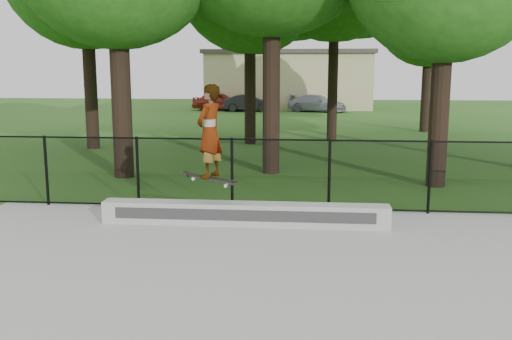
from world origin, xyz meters
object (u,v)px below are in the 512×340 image
Objects in this scene: grind_ledge at (244,214)px; car_b at (249,103)px; skater_airborne at (210,133)px; car_a at (220,101)px; car_c at (317,103)px.

grind_ledge is 29.43m from car_b.
car_b is at bearing 94.70° from skater_airborne.
skater_airborne is (2.41, -29.32, 1.21)m from car_b.
car_a is 6.94m from car_c.
skater_airborne reaches higher than car_c.
grind_ledge is 1.65m from skater_airborne.
car_a is 1.19× the size of car_b.
car_a is at bearing 103.44° from car_c.
grind_ledge is 1.45× the size of car_c.
skater_airborne reaches higher than car_a.
grind_ledge is 29.42m from car_c.
grind_ledge is 1.68× the size of car_b.
car_b is (-3.04, 29.27, 0.31)m from grind_ledge.
car_c is 29.53m from skater_airborne.
grind_ledge is 1.41× the size of car_a.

